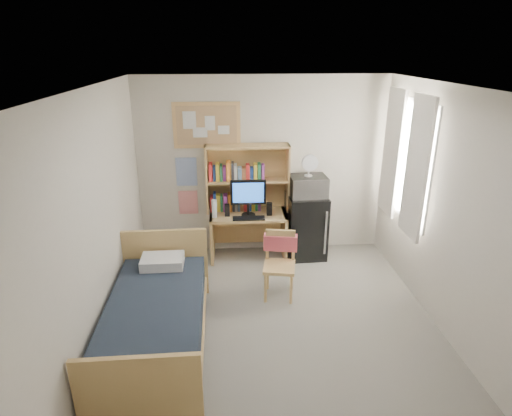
{
  "coord_description": "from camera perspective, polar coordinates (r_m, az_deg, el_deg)",
  "views": [
    {
      "loc": [
        -0.51,
        -3.93,
        2.94
      ],
      "look_at": [
        -0.15,
        1.2,
        1.0
      ],
      "focal_mm": 30.0,
      "sensor_mm": 36.0,
      "label": 1
    }
  ],
  "objects": [
    {
      "name": "curtain_left",
      "position": [
        5.4,
        20.62,
        4.96
      ],
      "size": [
        0.04,
        0.55,
        1.7
      ],
      "primitive_type": "cube",
      "color": "white",
      "rests_on": "wall_right"
    },
    {
      "name": "wall_back",
      "position": [
        6.27,
        0.81,
        5.5
      ],
      "size": [
        3.6,
        0.04,
        2.6
      ],
      "primitive_type": "cube",
      "color": "beige",
      "rests_on": "floor"
    },
    {
      "name": "desk_fan",
      "position": [
        6.03,
        7.05,
        5.53
      ],
      "size": [
        0.24,
        0.24,
        0.28
      ],
      "primitive_type": "cylinder",
      "rotation": [
        0.0,
        0.0,
        0.04
      ],
      "color": "white",
      "rests_on": "microwave"
    },
    {
      "name": "hoodie",
      "position": [
        5.38,
        3.29,
        -4.6
      ],
      "size": [
        0.43,
        0.2,
        0.2
      ],
      "primitive_type": "cube",
      "rotation": [
        0.0,
        0.0,
        -0.18
      ],
      "color": "#D8525E",
      "rests_on": "desk_chair"
    },
    {
      "name": "speaker_left",
      "position": [
        6.08,
        -3.86,
        -0.29
      ],
      "size": [
        0.07,
        0.07,
        0.17
      ],
      "primitive_type": "cube",
      "rotation": [
        0.0,
        0.0,
        -0.01
      ],
      "color": "black",
      "rests_on": "desk"
    },
    {
      "name": "bulletin_board",
      "position": [
        6.11,
        -6.59,
        10.91
      ],
      "size": [
        0.94,
        0.03,
        0.64
      ],
      "primitive_type": "cube",
      "color": "tan",
      "rests_on": "wall_back"
    },
    {
      "name": "monitor",
      "position": [
        6.02,
        -1.04,
        1.37
      ],
      "size": [
        0.5,
        0.04,
        0.53
      ],
      "primitive_type": "cube",
      "rotation": [
        0.0,
        0.0,
        -0.01
      ],
      "color": "black",
      "rests_on": "desk"
    },
    {
      "name": "wall_front",
      "position": [
        2.51,
        9.38,
        -20.43
      ],
      "size": [
        3.6,
        0.04,
        2.6
      ],
      "primitive_type": "cube",
      "color": "beige",
      "rests_on": "floor"
    },
    {
      "name": "keyboard",
      "position": [
        5.98,
        -0.97,
        -1.38
      ],
      "size": [
        0.45,
        0.15,
        0.02
      ],
      "primitive_type": "cube",
      "rotation": [
        0.0,
        0.0,
        -0.01
      ],
      "color": "black",
      "rests_on": "desk"
    },
    {
      "name": "mini_fridge",
      "position": [
        6.35,
        6.65,
        -2.37
      ],
      "size": [
        0.58,
        0.58,
        0.94
      ],
      "primitive_type": "cube",
      "rotation": [
        0.0,
        0.0,
        0.04
      ],
      "color": "black",
      "rests_on": "floor"
    },
    {
      "name": "wall_right",
      "position": [
        4.85,
        24.77,
        -1.1
      ],
      "size": [
        0.04,
        4.2,
        2.6
      ],
      "primitive_type": "cube",
      "color": "beige",
      "rests_on": "floor"
    },
    {
      "name": "floor",
      "position": [
        4.94,
        2.85,
        -16.01
      ],
      "size": [
        3.6,
        4.2,
        0.02
      ],
      "primitive_type": "cube",
      "color": "gray",
      "rests_on": "ground"
    },
    {
      "name": "curtain_right",
      "position": [
        6.12,
        17.64,
        7.03
      ],
      "size": [
        0.04,
        0.55,
        1.7
      ],
      "primitive_type": "cube",
      "color": "white",
      "rests_on": "wall_right"
    },
    {
      "name": "wall_left",
      "position": [
        4.45,
        -20.52,
        -2.35
      ],
      "size": [
        0.04,
        4.2,
        2.6
      ],
      "primitive_type": "cube",
      "color": "beige",
      "rests_on": "floor"
    },
    {
      "name": "poster_japan",
      "position": [
        6.43,
        -9.02,
        0.75
      ],
      "size": [
        0.28,
        0.01,
        0.36
      ],
      "primitive_type": "cube",
      "color": "red",
      "rests_on": "wall_back"
    },
    {
      "name": "poster_wave",
      "position": [
        6.28,
        -9.26,
        4.78
      ],
      "size": [
        0.3,
        0.01,
        0.42
      ],
      "primitive_type": "cube",
      "color": "#264999",
      "rests_on": "wall_back"
    },
    {
      "name": "bed",
      "position": [
        4.67,
        -13.15,
        -14.82
      ],
      "size": [
        1.01,
        1.98,
        0.54
      ],
      "primitive_type": "cube",
      "rotation": [
        0.0,
        0.0,
        0.01
      ],
      "color": "black",
      "rests_on": "floor"
    },
    {
      "name": "desk_chair",
      "position": [
        5.3,
        3.12,
        -7.77
      ],
      "size": [
        0.49,
        0.49,
        0.84
      ],
      "primitive_type": "cube",
      "rotation": [
        0.0,
        0.0,
        -0.18
      ],
      "color": "tan",
      "rests_on": "floor"
    },
    {
      "name": "microwave",
      "position": [
        6.12,
        6.93,
        2.91
      ],
      "size": [
        0.53,
        0.41,
        0.3
      ],
      "primitive_type": "cube",
      "rotation": [
        0.0,
        0.0,
        0.04
      ],
      "color": "silver",
      "rests_on": "mini_fridge"
    },
    {
      "name": "desk",
      "position": [
        6.3,
        -1.03,
        -3.68
      ],
      "size": [
        1.1,
        0.56,
        0.69
      ],
      "primitive_type": "cube",
      "rotation": [
        0.0,
        0.0,
        -0.01
      ],
      "color": "tan",
      "rests_on": "floor"
    },
    {
      "name": "ceiling",
      "position": [
        3.98,
        3.53,
        15.71
      ],
      "size": [
        3.6,
        4.2,
        0.02
      ],
      "primitive_type": "cube",
      "color": "white",
      "rests_on": "wall_back"
    },
    {
      "name": "water_bottle",
      "position": [
        6.03,
        -5.58,
        -0.09
      ],
      "size": [
        0.08,
        0.08,
        0.26
      ],
      "primitive_type": "cylinder",
      "rotation": [
        0.0,
        0.0,
        -0.01
      ],
      "color": "white",
      "rests_on": "desk"
    },
    {
      "name": "pillow",
      "position": [
        5.14,
        -12.35,
        -6.97
      ],
      "size": [
        0.49,
        0.35,
        0.12
      ],
      "primitive_type": "cube",
      "rotation": [
        0.0,
        0.0,
        0.01
      ],
      "color": "white",
      "rests_on": "bed"
    },
    {
      "name": "hutch",
      "position": [
        6.15,
        -1.14,
        3.96
      ],
      "size": [
        1.19,
        0.32,
        0.97
      ],
      "primitive_type": "cube",
      "rotation": [
        0.0,
        0.0,
        -0.01
      ],
      "color": "tan",
      "rests_on": "desk"
    },
    {
      "name": "window_unit",
      "position": [
        5.77,
        19.32,
        6.06
      ],
      "size": [
        0.1,
        1.4,
        1.7
      ],
      "primitive_type": "cube",
      "color": "white",
      "rests_on": "wall_right"
    },
    {
      "name": "speaker_right",
      "position": [
        6.1,
        1.78,
        -0.11
      ],
      "size": [
        0.08,
        0.08,
        0.19
      ],
      "primitive_type": "cube",
      "rotation": [
        0.0,
        0.0,
        -0.01
      ],
      "color": "black",
      "rests_on": "desk"
    }
  ]
}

